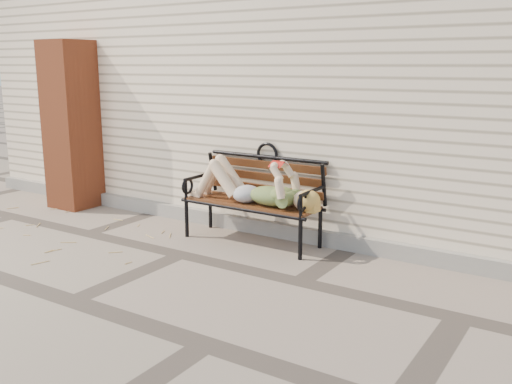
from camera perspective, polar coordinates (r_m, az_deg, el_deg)
The scene contains 7 objects.
ground at distance 5.34m, azimuth -7.53°, elevation -6.24°, with size 80.00×80.00×0.00m, color gray.
house_wall at distance 7.60m, azimuth 7.10°, elevation 10.90°, with size 8.00×4.00×3.00m, color #F7E1C1.
foundation_strip at distance 6.06m, azimuth -1.64°, elevation -3.11°, with size 8.00×0.10×0.15m, color #9B958C.
brick_pillar at distance 7.27m, azimuth -17.97°, elevation 6.36°, with size 0.50×0.50×2.00m, color #9D4523.
garden_bench at distance 5.60m, azimuth 0.03°, elevation 0.48°, with size 1.48×0.59×0.96m.
reading_woman at distance 5.49m, azimuth -0.52°, elevation 0.58°, with size 1.40×0.32×0.44m.
straw_scatter at distance 6.16m, azimuth -20.25°, elevation -4.32°, with size 2.84×1.68×0.01m.
Camera 1 is at (3.29, -3.84, 1.72)m, focal length 40.00 mm.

